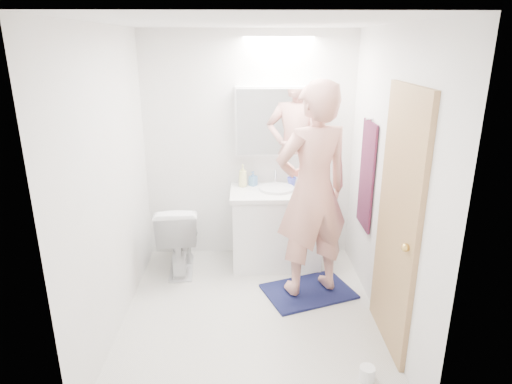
{
  "coord_description": "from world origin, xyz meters",
  "views": [
    {
      "loc": [
        -0.04,
        -3.34,
        2.27
      ],
      "look_at": [
        0.05,
        0.25,
        1.05
      ],
      "focal_mm": 31.15,
      "sensor_mm": 36.0,
      "label": 1
    }
  ],
  "objects_px": {
    "medicine_cabinet": "(278,121)",
    "soap_bottle_b": "(253,178)",
    "toilet": "(179,236)",
    "soap_bottle_a": "(243,176)",
    "vanity_cabinet": "(276,229)",
    "person": "(313,192)",
    "toilet_paper_roll": "(367,373)",
    "toothbrush_cup": "(292,182)"
  },
  "relations": [
    {
      "from": "medicine_cabinet",
      "to": "soap_bottle_b",
      "type": "height_order",
      "value": "medicine_cabinet"
    },
    {
      "from": "toilet",
      "to": "soap_bottle_a",
      "type": "distance_m",
      "value": 0.91
    },
    {
      "from": "vanity_cabinet",
      "to": "soap_bottle_b",
      "type": "bearing_deg",
      "value": 143.07
    },
    {
      "from": "person",
      "to": "toilet",
      "type": "bearing_deg",
      "value": -41.43
    },
    {
      "from": "toilet",
      "to": "soap_bottle_a",
      "type": "bearing_deg",
      "value": -162.35
    },
    {
      "from": "person",
      "to": "toilet_paper_roll",
      "type": "relative_size",
      "value": 17.63
    },
    {
      "from": "toilet_paper_roll",
      "to": "soap_bottle_a",
      "type": "bearing_deg",
      "value": 114.5
    },
    {
      "from": "person",
      "to": "toilet_paper_roll",
      "type": "bearing_deg",
      "value": 82.55
    },
    {
      "from": "medicine_cabinet",
      "to": "toilet_paper_roll",
      "type": "bearing_deg",
      "value": -75.6
    },
    {
      "from": "toilet",
      "to": "soap_bottle_a",
      "type": "xyz_separation_m",
      "value": [
        0.66,
        0.27,
        0.57
      ]
    },
    {
      "from": "medicine_cabinet",
      "to": "soap_bottle_a",
      "type": "xyz_separation_m",
      "value": [
        -0.37,
        -0.06,
        -0.56
      ]
    },
    {
      "from": "person",
      "to": "soap_bottle_b",
      "type": "bearing_deg",
      "value": -77.32
    },
    {
      "from": "toilet",
      "to": "toothbrush_cup",
      "type": "height_order",
      "value": "toothbrush_cup"
    },
    {
      "from": "soap_bottle_b",
      "to": "toilet",
      "type": "bearing_deg",
      "value": -159.03
    },
    {
      "from": "medicine_cabinet",
      "to": "soap_bottle_a",
      "type": "height_order",
      "value": "medicine_cabinet"
    },
    {
      "from": "soap_bottle_a",
      "to": "toilet_paper_roll",
      "type": "height_order",
      "value": "soap_bottle_a"
    },
    {
      "from": "person",
      "to": "soap_bottle_b",
      "type": "relative_size",
      "value": 12.4
    },
    {
      "from": "soap_bottle_a",
      "to": "toilet_paper_roll",
      "type": "bearing_deg",
      "value": -65.5
    },
    {
      "from": "person",
      "to": "soap_bottle_a",
      "type": "xyz_separation_m",
      "value": [
        -0.62,
        0.77,
        -0.08
      ]
    },
    {
      "from": "vanity_cabinet",
      "to": "toilet",
      "type": "distance_m",
      "value": 1.02
    },
    {
      "from": "toilet_paper_roll",
      "to": "toilet",
      "type": "bearing_deg",
      "value": 132.84
    },
    {
      "from": "vanity_cabinet",
      "to": "soap_bottle_b",
      "type": "relative_size",
      "value": 5.75
    },
    {
      "from": "medicine_cabinet",
      "to": "toothbrush_cup",
      "type": "distance_m",
      "value": 0.65
    },
    {
      "from": "person",
      "to": "soap_bottle_a",
      "type": "relative_size",
      "value": 8.14
    },
    {
      "from": "soap_bottle_a",
      "to": "toothbrush_cup",
      "type": "distance_m",
      "value": 0.52
    },
    {
      "from": "person",
      "to": "soap_bottle_a",
      "type": "distance_m",
      "value": 0.99
    },
    {
      "from": "person",
      "to": "toothbrush_cup",
      "type": "relative_size",
      "value": 19.58
    },
    {
      "from": "toothbrush_cup",
      "to": "person",
      "type": "bearing_deg",
      "value": -82.44
    },
    {
      "from": "toilet",
      "to": "person",
      "type": "relative_size",
      "value": 0.38
    },
    {
      "from": "toilet",
      "to": "person",
      "type": "xyz_separation_m",
      "value": [
        1.28,
        -0.5,
        0.65
      ]
    },
    {
      "from": "medicine_cabinet",
      "to": "soap_bottle_a",
      "type": "bearing_deg",
      "value": -170.73
    },
    {
      "from": "vanity_cabinet",
      "to": "toilet",
      "type": "height_order",
      "value": "vanity_cabinet"
    },
    {
      "from": "medicine_cabinet",
      "to": "toothbrush_cup",
      "type": "relative_size",
      "value": 8.88
    },
    {
      "from": "medicine_cabinet",
      "to": "soap_bottle_b",
      "type": "relative_size",
      "value": 5.63
    },
    {
      "from": "vanity_cabinet",
      "to": "toilet",
      "type": "xyz_separation_m",
      "value": [
        -1.01,
        -0.11,
        -0.02
      ]
    },
    {
      "from": "toothbrush_cup",
      "to": "toilet_paper_roll",
      "type": "height_order",
      "value": "toothbrush_cup"
    },
    {
      "from": "person",
      "to": "toilet_paper_roll",
      "type": "height_order",
      "value": "person"
    },
    {
      "from": "soap_bottle_b",
      "to": "toothbrush_cup",
      "type": "xyz_separation_m",
      "value": [
        0.41,
        -0.02,
        -0.03
      ]
    },
    {
      "from": "medicine_cabinet",
      "to": "toilet",
      "type": "xyz_separation_m",
      "value": [
        -1.03,
        -0.33,
        -1.13
      ]
    },
    {
      "from": "person",
      "to": "toothbrush_cup",
      "type": "height_order",
      "value": "person"
    },
    {
      "from": "soap_bottle_a",
      "to": "toilet_paper_roll",
      "type": "distance_m",
      "value": 2.29
    },
    {
      "from": "toilet",
      "to": "toilet_paper_roll",
      "type": "height_order",
      "value": "toilet"
    }
  ]
}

